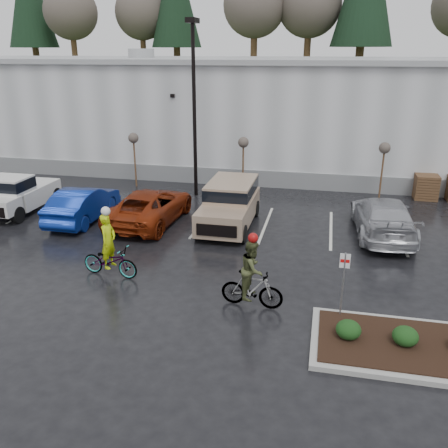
% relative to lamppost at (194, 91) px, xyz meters
% --- Properties ---
extents(ground, '(120.00, 120.00, 0.00)m').
position_rel_lamppost_xyz_m(ground, '(4.00, -12.00, -5.69)').
color(ground, black).
rests_on(ground, ground).
extents(warehouse, '(60.50, 15.50, 7.20)m').
position_rel_lamppost_xyz_m(warehouse, '(4.00, 9.99, -2.04)').
color(warehouse, '#AEB1B3').
rests_on(warehouse, ground).
extents(wooded_ridge, '(80.00, 25.00, 6.00)m').
position_rel_lamppost_xyz_m(wooded_ridge, '(4.00, 33.00, -2.69)').
color(wooded_ridge, '#243616').
rests_on(wooded_ridge, ground).
extents(lamppost, '(0.50, 1.00, 9.22)m').
position_rel_lamppost_xyz_m(lamppost, '(0.00, 0.00, 0.00)').
color(lamppost, black).
rests_on(lamppost, ground).
extents(sapling_west, '(0.60, 0.60, 3.20)m').
position_rel_lamppost_xyz_m(sapling_west, '(-4.00, 1.00, -2.96)').
color(sapling_west, '#46311C').
rests_on(sapling_west, ground).
extents(sapling_mid, '(0.60, 0.60, 3.20)m').
position_rel_lamppost_xyz_m(sapling_mid, '(2.50, 1.00, -2.96)').
color(sapling_mid, '#46311C').
rests_on(sapling_mid, ground).
extents(sapling_east, '(0.60, 0.60, 3.20)m').
position_rel_lamppost_xyz_m(sapling_east, '(10.00, 1.00, -2.96)').
color(sapling_east, '#46311C').
rests_on(sapling_east, ground).
extents(pallet_stack_a, '(1.20, 1.20, 1.35)m').
position_rel_lamppost_xyz_m(pallet_stack_a, '(12.50, 2.00, -5.01)').
color(pallet_stack_a, '#46311C').
rests_on(pallet_stack_a, ground).
extents(shrub_a, '(0.70, 0.70, 0.52)m').
position_rel_lamppost_xyz_m(shrub_a, '(8.00, -13.00, -5.27)').
color(shrub_a, black).
rests_on(shrub_a, curb_island).
extents(shrub_b, '(0.70, 0.70, 0.52)m').
position_rel_lamppost_xyz_m(shrub_b, '(9.50, -13.00, -5.27)').
color(shrub_b, black).
rests_on(shrub_b, curb_island).
extents(fire_lane_sign, '(0.30, 0.05, 2.20)m').
position_rel_lamppost_xyz_m(fire_lane_sign, '(7.80, -11.80, -4.28)').
color(fire_lane_sign, gray).
rests_on(fire_lane_sign, ground).
extents(pickup_white, '(2.10, 5.20, 1.96)m').
position_rel_lamppost_xyz_m(pickup_white, '(-7.89, -4.46, -4.71)').
color(pickup_white, silver).
rests_on(pickup_white, ground).
extents(car_blue, '(1.78, 4.93, 1.62)m').
position_rel_lamppost_xyz_m(car_blue, '(-4.14, -5.20, -4.88)').
color(car_blue, navy).
rests_on(car_blue, ground).
extents(car_red, '(2.96, 5.87, 1.59)m').
position_rel_lamppost_xyz_m(car_red, '(-0.88, -4.81, -4.89)').
color(car_red, maroon).
rests_on(car_red, ground).
extents(suv_tan, '(2.20, 5.10, 2.06)m').
position_rel_lamppost_xyz_m(suv_tan, '(2.87, -4.65, -4.66)').
color(suv_tan, '#A0856C').
rests_on(suv_tan, ground).
extents(car_far_silver, '(2.67, 5.89, 1.67)m').
position_rel_lamppost_xyz_m(car_far_silver, '(9.68, -4.16, -4.85)').
color(car_far_silver, '#B4B5BC').
rests_on(car_far_silver, ground).
extents(cyclist_hivis, '(2.24, 1.01, 2.63)m').
position_rel_lamppost_xyz_m(cyclist_hivis, '(-0.29, -10.50, -4.88)').
color(cyclist_hivis, '#3F3F44').
rests_on(cyclist_hivis, ground).
extents(cyclist_olive, '(1.97, 0.96, 2.51)m').
position_rel_lamppost_xyz_m(cyclist_olive, '(5.05, -11.58, -4.78)').
color(cyclist_olive, '#3F3F44').
rests_on(cyclist_olive, ground).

